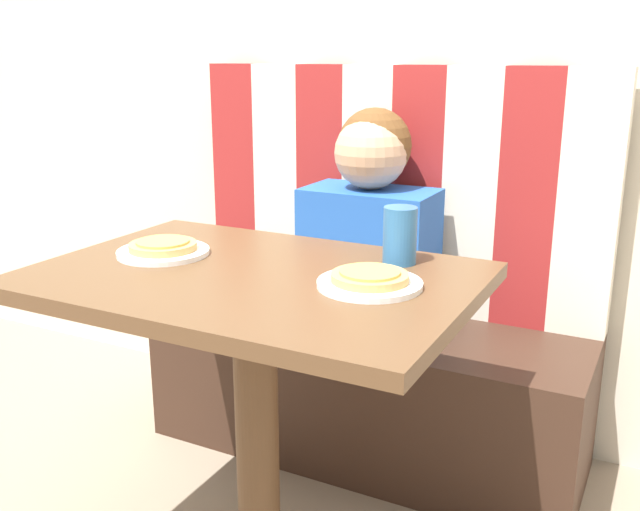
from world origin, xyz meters
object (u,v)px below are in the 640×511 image
object	(u,v)px
plate_left	(163,252)
pizza_right	(370,276)
drinking_cup	(400,235)
person	(370,218)
pizza_left	(163,245)
plate_right	(370,284)

from	to	relation	value
plate_left	pizza_right	size ratio (longest dim) A/B	1.36
drinking_cup	person	bearing A→B (deg)	120.82
drinking_cup	pizza_left	bearing A→B (deg)	-160.20
plate_left	person	bearing A→B (deg)	66.77
person	pizza_right	size ratio (longest dim) A/B	4.02
plate_right	pizza_left	distance (m)	0.53
pizza_left	drinking_cup	distance (m)	0.55
plate_left	drinking_cup	xyz separation A→B (m)	(0.52, 0.19, 0.06)
person	pizza_right	world-z (taller)	person
pizza_right	plate_right	bearing A→B (deg)	-90.00
plate_right	pizza_left	world-z (taller)	pizza_left
plate_left	pizza_right	world-z (taller)	pizza_right
pizza_right	person	bearing A→B (deg)	113.23
plate_left	pizza_left	world-z (taller)	pizza_left
person	plate_left	bearing A→B (deg)	-113.23
plate_right	pizza_right	bearing A→B (deg)	90.00
person	plate_left	xyz separation A→B (m)	(-0.26, -0.61, 0.02)
pizza_left	drinking_cup	world-z (taller)	drinking_cup
plate_right	person	bearing A→B (deg)	113.23
pizza_right	drinking_cup	distance (m)	0.19
plate_right	pizza_right	world-z (taller)	pizza_right
pizza_left	pizza_right	bearing A→B (deg)	0.00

